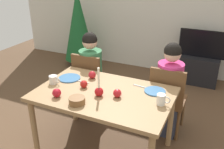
{
  "coord_description": "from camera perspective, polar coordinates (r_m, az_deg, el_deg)",
  "views": [
    {
      "loc": [
        1.04,
        -2.05,
        1.99
      ],
      "look_at": [
        0.0,
        0.2,
        0.87
      ],
      "focal_mm": 40.53,
      "sensor_mm": 36.0,
      "label": 1
    }
  ],
  "objects": [
    {
      "name": "person_left_child",
      "position": [
        3.42,
        -4.75,
        -0.33
      ],
      "size": [
        0.3,
        0.3,
        1.17
      ],
      "color": "#33384C",
      "rests_on": "ground"
    },
    {
      "name": "chair_left",
      "position": [
        3.42,
        -4.98,
        -1.42
      ],
      "size": [
        0.4,
        0.4,
        0.9
      ],
      "color": "brown",
      "rests_on": "ground"
    },
    {
      "name": "chair_right",
      "position": [
        3.08,
        12.39,
        -4.97
      ],
      "size": [
        0.4,
        0.4,
        0.9
      ],
      "color": "brown",
      "rests_on": "ground"
    },
    {
      "name": "mug_right",
      "position": [
        2.42,
        11.09,
        -5.54
      ],
      "size": [
        0.13,
        0.08,
        0.1
      ],
      "color": "white",
      "rests_on": "dining_table"
    },
    {
      "name": "person_right_child",
      "position": [
        3.08,
        12.62,
        -3.76
      ],
      "size": [
        0.3,
        0.3,
        1.17
      ],
      "color": "#33384C",
      "rests_on": "ground"
    },
    {
      "name": "back_wall",
      "position": [
        4.81,
        12.57,
        15.54
      ],
      "size": [
        6.4,
        0.1,
        2.6
      ],
      "primitive_type": "cube",
      "color": "beige",
      "rests_on": "ground"
    },
    {
      "name": "tv",
      "position": [
        4.55,
        19.85,
        6.52
      ],
      "size": [
        0.79,
        0.05,
        0.46
      ],
      "color": "black",
      "rests_on": "tv_stand"
    },
    {
      "name": "bowl_walnuts",
      "position": [
        2.42,
        -7.9,
        -5.83
      ],
      "size": [
        0.16,
        0.16,
        0.07
      ],
      "primitive_type": "cylinder",
      "color": "brown",
      "rests_on": "dining_table"
    },
    {
      "name": "candle_centerpiece",
      "position": [
        2.52,
        -2.97,
        -3.53
      ],
      "size": [
        0.09,
        0.09,
        0.3
      ],
      "color": "red",
      "rests_on": "dining_table"
    },
    {
      "name": "tv_stand",
      "position": [
        4.7,
        19.05,
        1.07
      ],
      "size": [
        0.64,
        0.4,
        0.48
      ],
      "primitive_type": "cube",
      "color": "black",
      "rests_on": "ground"
    },
    {
      "name": "fork_right",
      "position": [
        2.74,
        6.54,
        -2.69
      ],
      "size": [
        0.18,
        0.04,
        0.01
      ],
      "primitive_type": "cube",
      "rotation": [
        0.0,
        0.0,
        -0.12
      ],
      "color": "silver",
      "rests_on": "dining_table"
    },
    {
      "name": "apple_by_left_plate",
      "position": [
        2.57,
        -12.37,
        -4.07
      ],
      "size": [
        0.09,
        0.09,
        0.09
      ],
      "primitive_type": "sphere",
      "color": "#B51623",
      "rests_on": "dining_table"
    },
    {
      "name": "plate_right",
      "position": [
        2.66,
        9.65,
        -3.72
      ],
      "size": [
        0.22,
        0.22,
        0.01
      ],
      "primitive_type": "cylinder",
      "color": "teal",
      "rests_on": "dining_table"
    },
    {
      "name": "dining_table",
      "position": [
        2.65,
        -1.83,
        -5.63
      ],
      "size": [
        1.4,
        0.9,
        0.75
      ],
      "color": "#99754C",
      "rests_on": "ground"
    },
    {
      "name": "christmas_tree",
      "position": [
        5.09,
        -7.58,
        11.02
      ],
      "size": [
        0.6,
        0.6,
        1.61
      ],
      "color": "brown",
      "rests_on": "ground"
    },
    {
      "name": "apple_near_candle",
      "position": [
        2.51,
        1.2,
        -4.24
      ],
      "size": [
        0.08,
        0.08,
        0.08
      ],
      "primitive_type": "sphere",
      "color": "red",
      "rests_on": "dining_table"
    },
    {
      "name": "plate_left",
      "position": [
        2.95,
        -9.58,
        -0.78
      ],
      "size": [
        0.25,
        0.25,
        0.01
      ],
      "primitive_type": "cylinder",
      "color": "teal",
      "rests_on": "dining_table"
    },
    {
      "name": "apple_by_right_mug",
      "position": [
        2.91,
        -4.49,
        -0.07
      ],
      "size": [
        0.09,
        0.09,
        0.09
      ],
      "primitive_type": "sphere",
      "color": "#AF1B22",
      "rests_on": "dining_table"
    },
    {
      "name": "mug_left",
      "position": [
        2.85,
        -13.05,
        -1.13
      ],
      "size": [
        0.13,
        0.09,
        0.09
      ],
      "color": "silver",
      "rests_on": "dining_table"
    },
    {
      "name": "fork_left",
      "position": [
        2.84,
        -6.79,
        -1.61
      ],
      "size": [
        0.18,
        0.03,
        0.01
      ],
      "primitive_type": "cube",
      "rotation": [
        0.0,
        0.0,
        -0.06
      ],
      "color": "silver",
      "rests_on": "dining_table"
    },
    {
      "name": "apple_far_edge",
      "position": [
        2.71,
        -6.38,
        -2.16
      ],
      "size": [
        0.08,
        0.08,
        0.08
      ],
      "primitive_type": "sphere",
      "color": "#AB1A18",
      "rests_on": "dining_table"
    }
  ]
}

